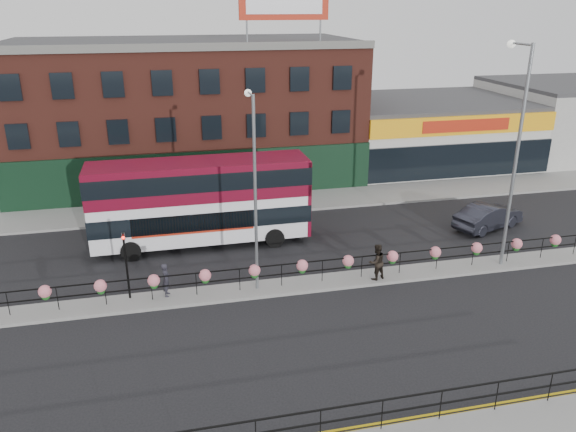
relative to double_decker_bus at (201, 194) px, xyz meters
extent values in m
plane|color=black|center=(4.16, -6.18, -2.96)|extent=(120.00, 120.00, 0.00)
cube|color=gray|center=(4.16, 5.82, -2.89)|extent=(60.00, 4.00, 0.15)
cube|color=gray|center=(4.16, -6.18, -2.89)|extent=(60.00, 1.60, 0.15)
cube|color=gold|center=(4.16, -15.88, -2.96)|extent=(60.00, 0.10, 0.01)
cube|color=gold|center=(4.16, -16.06, -2.96)|extent=(60.00, 0.10, 0.01)
cube|color=brown|center=(0.16, 13.82, 2.04)|extent=(25.00, 12.00, 10.00)
cube|color=#3F3F42|center=(0.16, 13.82, 7.19)|extent=(25.00, 12.00, 0.30)
cube|color=black|center=(0.16, 7.74, -1.26)|extent=(25.00, 0.25, 3.40)
cube|color=silver|center=(20.16, 13.82, -0.46)|extent=(15.00, 12.00, 5.00)
cube|color=#3F3F42|center=(20.16, 13.82, 2.19)|extent=(15.00, 12.00, 0.30)
cube|color=#FFAC11|center=(20.16, 7.74, 1.34)|extent=(15.00, 0.25, 1.40)
cube|color=#B5240F|center=(20.16, 7.62, 1.34)|extent=(7.00, 0.10, 0.90)
cube|color=black|center=(20.16, 7.74, -1.36)|extent=(15.00, 0.25, 2.60)
cylinder|color=gray|center=(4.16, 8.82, 8.04)|extent=(0.12, 0.12, 1.40)
cylinder|color=gray|center=(9.16, 8.82, 8.04)|extent=(0.12, 0.12, 1.40)
cube|color=black|center=(4.16, -6.18, -1.71)|extent=(30.00, 0.05, 0.05)
cube|color=black|center=(4.16, -6.18, -2.21)|extent=(30.00, 0.05, 0.05)
cylinder|color=black|center=(-8.84, -6.18, -2.26)|extent=(0.04, 0.04, 1.10)
cylinder|color=black|center=(-6.84, -6.18, -2.26)|extent=(0.04, 0.04, 1.10)
cylinder|color=black|center=(-4.84, -6.18, -2.26)|extent=(0.04, 0.04, 1.10)
cylinder|color=black|center=(-2.84, -6.18, -2.26)|extent=(0.04, 0.04, 1.10)
cylinder|color=black|center=(-0.84, -6.18, -2.26)|extent=(0.04, 0.04, 1.10)
cylinder|color=black|center=(1.16, -6.18, -2.26)|extent=(0.04, 0.04, 1.10)
cylinder|color=black|center=(3.16, -6.18, -2.26)|extent=(0.04, 0.04, 1.10)
cylinder|color=black|center=(5.16, -6.18, -2.26)|extent=(0.04, 0.04, 1.10)
cylinder|color=black|center=(7.16, -6.18, -2.26)|extent=(0.04, 0.04, 1.10)
cylinder|color=black|center=(9.16, -6.18, -2.26)|extent=(0.04, 0.04, 1.10)
cylinder|color=black|center=(11.16, -6.18, -2.26)|extent=(0.04, 0.04, 1.10)
cylinder|color=black|center=(13.16, -6.18, -2.26)|extent=(0.04, 0.04, 1.10)
cylinder|color=black|center=(15.16, -6.18, -2.26)|extent=(0.04, 0.04, 1.10)
cylinder|color=black|center=(17.16, -6.18, -2.26)|extent=(0.04, 0.04, 1.10)
cylinder|color=black|center=(19.16, -6.18, -2.26)|extent=(0.04, 0.04, 1.10)
sphere|color=#E17685|center=(-7.30, -6.18, -1.86)|extent=(0.56, 0.56, 0.56)
sphere|color=#1B611D|center=(-7.30, -6.18, -2.09)|extent=(0.36, 0.36, 0.36)
sphere|color=#E17685|center=(-5.01, -6.18, -1.86)|extent=(0.56, 0.56, 0.56)
sphere|color=#1B611D|center=(-5.01, -6.18, -2.09)|extent=(0.36, 0.36, 0.36)
sphere|color=#E17685|center=(-2.72, -6.18, -1.86)|extent=(0.56, 0.56, 0.56)
sphere|color=#1B611D|center=(-2.72, -6.18, -2.09)|extent=(0.36, 0.36, 0.36)
sphere|color=#E17685|center=(-0.43, -6.18, -1.86)|extent=(0.56, 0.56, 0.56)
sphere|color=#1B611D|center=(-0.43, -6.18, -2.09)|extent=(0.36, 0.36, 0.36)
sphere|color=#E17685|center=(1.86, -6.18, -1.86)|extent=(0.56, 0.56, 0.56)
sphere|color=#1B611D|center=(1.86, -6.18, -2.09)|extent=(0.36, 0.36, 0.36)
sphere|color=#E17685|center=(4.16, -6.18, -1.86)|extent=(0.56, 0.56, 0.56)
sphere|color=#1B611D|center=(4.16, -6.18, -2.09)|extent=(0.36, 0.36, 0.36)
sphere|color=#E17685|center=(6.45, -6.18, -1.86)|extent=(0.56, 0.56, 0.56)
sphere|color=#1B611D|center=(6.45, -6.18, -2.09)|extent=(0.36, 0.36, 0.36)
sphere|color=#E17685|center=(8.74, -6.18, -1.86)|extent=(0.56, 0.56, 0.56)
sphere|color=#1B611D|center=(8.74, -6.18, -2.09)|extent=(0.36, 0.36, 0.36)
sphere|color=#E17685|center=(11.03, -6.18, -1.86)|extent=(0.56, 0.56, 0.56)
sphere|color=#1B611D|center=(11.03, -6.18, -2.09)|extent=(0.36, 0.36, 0.36)
sphere|color=#E17685|center=(13.32, -6.18, -1.86)|extent=(0.56, 0.56, 0.56)
sphere|color=#1B611D|center=(13.32, -6.18, -2.09)|extent=(0.36, 0.36, 0.36)
sphere|color=#E17685|center=(15.61, -6.18, -1.86)|extent=(0.56, 0.56, 0.56)
sphere|color=#1B611D|center=(15.61, -6.18, -2.09)|extent=(0.36, 0.36, 0.36)
sphere|color=#E17685|center=(17.91, -6.18, -1.86)|extent=(0.56, 0.56, 0.56)
sphere|color=#1B611D|center=(17.91, -6.18, -2.09)|extent=(0.36, 0.36, 0.36)
cube|color=black|center=(2.16, -16.28, -1.71)|extent=(20.00, 0.05, 0.05)
cube|color=black|center=(2.16, -16.28, -2.21)|extent=(20.00, 0.05, 0.05)
cylinder|color=black|center=(2.16, -16.28, -2.26)|extent=(0.04, 0.04, 1.10)
cylinder|color=black|center=(4.16, -16.28, -2.26)|extent=(0.04, 0.04, 1.10)
cylinder|color=black|center=(6.16, -16.28, -2.26)|extent=(0.04, 0.04, 1.10)
cylinder|color=black|center=(8.16, -16.28, -2.26)|extent=(0.04, 0.04, 1.10)
cylinder|color=black|center=(10.16, -16.28, -2.26)|extent=(0.04, 0.04, 1.10)
cube|color=white|center=(-0.05, 0.00, -0.38)|extent=(11.83, 2.75, 4.30)
cube|color=#60091D|center=(-0.05, 0.00, 0.85)|extent=(11.89, 2.81, 1.93)
cube|color=black|center=(-0.05, 0.00, -1.14)|extent=(11.91, 2.83, 0.97)
cube|color=black|center=(-0.05, 0.00, 1.01)|extent=(11.93, 2.85, 0.97)
cube|color=#60091D|center=(-0.05, 0.00, 1.80)|extent=(11.83, 2.75, 0.13)
cube|color=#60091D|center=(5.81, 0.03, -0.38)|extent=(0.21, 2.75, 4.30)
cube|color=#B5240F|center=(-0.58, -1.36, -1.19)|extent=(6.45, 0.07, 1.07)
cylinder|color=black|center=(-3.91, -1.36, -2.43)|extent=(1.08, 0.33, 1.07)
cylinder|color=black|center=(-3.92, 1.32, -2.43)|extent=(1.08, 0.33, 1.07)
cylinder|color=black|center=(3.82, -1.32, -2.43)|extent=(1.08, 0.33, 1.07)
cylinder|color=black|center=(3.81, 1.36, -2.43)|extent=(1.08, 0.33, 1.07)
imported|color=#262731|center=(16.90, -1.47, -2.19)|extent=(4.74, 5.75, 1.54)
imported|color=#26252F|center=(-2.18, -5.92, -2.02)|extent=(0.69, 0.55, 1.59)
imported|color=black|center=(7.77, -6.51, -1.91)|extent=(1.26, 1.17, 1.81)
cylinder|color=gray|center=(1.98, -6.15, 1.71)|extent=(0.14, 0.14, 9.04)
cylinder|color=gray|center=(1.98, -5.47, 6.14)|extent=(0.09, 1.36, 0.09)
sphere|color=silver|center=(1.98, -4.79, 6.09)|extent=(0.33, 0.33, 0.33)
cylinder|color=gray|center=(14.69, -6.37, 2.65)|extent=(0.17, 0.17, 10.93)
cylinder|color=gray|center=(14.69, -5.55, 8.01)|extent=(0.11, 1.64, 0.11)
sphere|color=silver|center=(14.69, -4.73, 7.96)|extent=(0.39, 0.39, 0.39)
cylinder|color=black|center=(-3.84, -5.78, -1.21)|extent=(0.10, 0.10, 3.20)
imported|color=black|center=(-3.84, -5.78, 0.39)|extent=(0.15, 0.18, 0.90)
sphere|color=#FF190C|center=(-3.84, -5.90, 0.21)|extent=(0.14, 0.14, 0.14)
camera|label=1|loc=(-1.89, -29.43, 9.74)|focal=35.00mm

